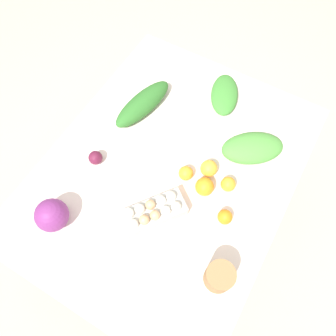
{
  "coord_description": "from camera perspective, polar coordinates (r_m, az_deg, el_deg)",
  "views": [
    {
      "loc": [
        -0.58,
        -0.33,
        2.1
      ],
      "look_at": [
        0.0,
        0.0,
        0.75
      ],
      "focal_mm": 35.0,
      "sensor_mm": 36.0,
      "label": 1
    }
  ],
  "objects": [
    {
      "name": "cabbage_purple",
      "position": [
        1.45,
        -19.58,
        -7.74
      ],
      "size": [
        0.14,
        0.14,
        0.14
      ],
      "primitive_type": "sphere",
      "color": "#7A2D75",
      "rests_on": "dining_table"
    },
    {
      "name": "egg_carton",
      "position": [
        1.4,
        -2.64,
        -7.69
      ],
      "size": [
        0.29,
        0.26,
        0.09
      ],
      "rotation": [
        0.0,
        0.0,
        5.65
      ],
      "color": "#B7B7B2",
      "rests_on": "dining_table"
    },
    {
      "name": "greens_bunch_beet_tops",
      "position": [
        1.57,
        14.49,
        3.39
      ],
      "size": [
        0.31,
        0.33,
        0.09
      ],
      "primitive_type": "ellipsoid",
      "rotation": [
        0.0,
        0.0,
        2.22
      ],
      "color": "#4C933D",
      "rests_on": "dining_table"
    },
    {
      "name": "beet_root",
      "position": [
        1.55,
        -12.52,
        1.76
      ],
      "size": [
        0.07,
        0.07,
        0.07
      ],
      "primitive_type": "sphere",
      "color": "#5B1933",
      "rests_on": "dining_table"
    },
    {
      "name": "orange_2",
      "position": [
        1.5,
        7.14,
        -0.05
      ],
      "size": [
        0.08,
        0.08,
        0.08
      ],
      "primitive_type": "sphere",
      "color": "#F9A833",
      "rests_on": "dining_table"
    },
    {
      "name": "paper_bag",
      "position": [
        1.34,
        8.93,
        -18.21
      ],
      "size": [
        0.11,
        0.11,
        0.12
      ],
      "primitive_type": "cylinder",
      "color": "#997047",
      "rests_on": "dining_table"
    },
    {
      "name": "orange_4",
      "position": [
        1.48,
        3.13,
        -0.9
      ],
      "size": [
        0.07,
        0.07,
        0.07
      ],
      "primitive_type": "sphere",
      "color": "orange",
      "rests_on": "dining_table"
    },
    {
      "name": "greens_bunch_dandelion",
      "position": [
        1.67,
        -4.41,
        11.1
      ],
      "size": [
        0.38,
        0.18,
        0.1
      ],
      "primitive_type": "ellipsoid",
      "rotation": [
        0.0,
        0.0,
        6.08
      ],
      "color": "#2D6B28",
      "rests_on": "dining_table"
    },
    {
      "name": "orange_1",
      "position": [
        1.43,
        9.9,
        -8.39
      ],
      "size": [
        0.07,
        0.07,
        0.07
      ],
      "primitive_type": "sphere",
      "color": "orange",
      "rests_on": "dining_table"
    },
    {
      "name": "ground_plane",
      "position": [
        2.2,
        0.0,
        -8.66
      ],
      "size": [
        8.0,
        8.0,
        0.0
      ],
      "primitive_type": "plane",
      "color": "#B2A899"
    },
    {
      "name": "orange_3",
      "position": [
        1.48,
        10.44,
        -2.77
      ],
      "size": [
        0.07,
        0.07,
        0.07
      ],
      "primitive_type": "sphere",
      "color": "orange",
      "rests_on": "dining_table"
    },
    {
      "name": "orange_0",
      "position": [
        1.45,
        6.38,
        -3.25
      ],
      "size": [
        0.08,
        0.08,
        0.08
      ],
      "primitive_type": "sphere",
      "color": "orange",
      "rests_on": "dining_table"
    },
    {
      "name": "greens_bunch_chard",
      "position": [
        1.75,
        9.8,
        12.5
      ],
      "size": [
        0.3,
        0.23,
        0.06
      ],
      "primitive_type": "ellipsoid",
      "rotation": [
        0.0,
        0.0,
        0.39
      ],
      "color": "#3D8433",
      "rests_on": "dining_table"
    },
    {
      "name": "dining_table",
      "position": [
        1.6,
        0.0,
        -1.59
      ],
      "size": [
        1.41,
        1.09,
        0.73
      ],
      "color": "silver",
      "rests_on": "ground_plane"
    }
  ]
}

